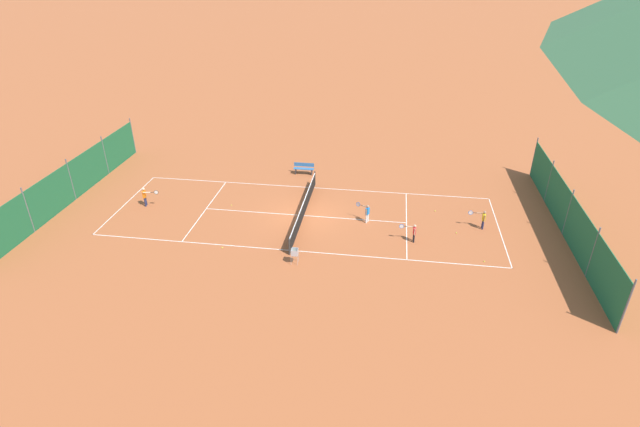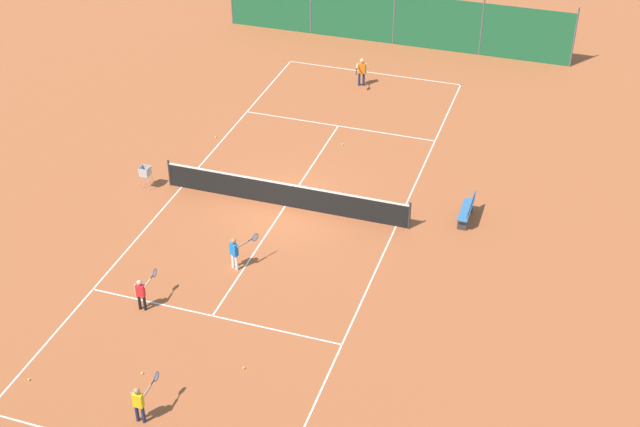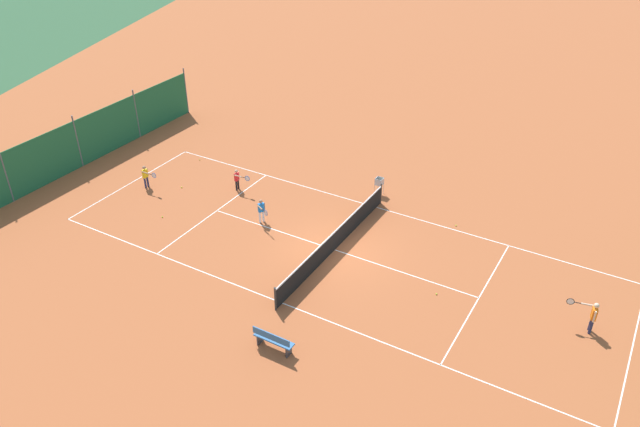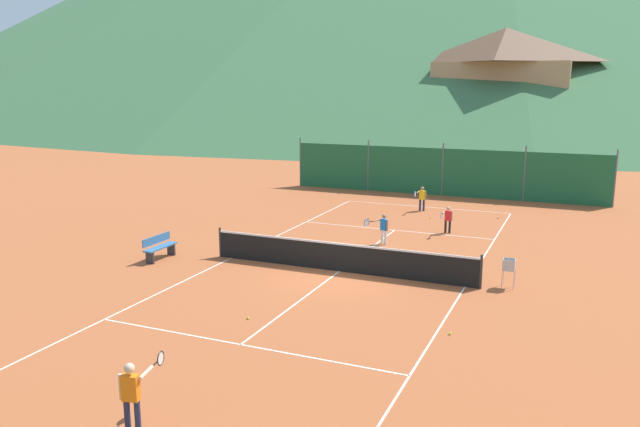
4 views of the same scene
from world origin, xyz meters
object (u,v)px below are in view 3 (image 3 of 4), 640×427
tennis_ball_by_net_left (182,187)px  courtside_bench (273,340)px  player_far_baseline (262,210)px  tennis_ball_alley_right (436,294)px  player_near_service (238,178)px  tennis_ball_by_net_right (456,226)px  tennis_ball_near_corner (162,217)px  ball_hopper (379,182)px  player_near_baseline (592,315)px  tennis_ball_far_corner (200,160)px  tennis_net (335,240)px  player_far_service (146,175)px

tennis_ball_by_net_left → courtside_bench: (-7.19, -10.42, 0.42)m
player_far_baseline → tennis_ball_alley_right: player_far_baseline is taller
player_near_service → courtside_bench: player_near_service is taller
tennis_ball_alley_right → tennis_ball_by_net_right: bearing=11.5°
tennis_ball_alley_right → tennis_ball_by_net_left: same height
tennis_ball_by_net_left → courtside_bench: bearing=-124.6°
player_near_service → tennis_ball_near_corner: 4.23m
tennis_ball_by_net_left → ball_hopper: ball_hopper is taller
tennis_ball_by_net_left → ball_hopper: bearing=-63.3°
player_near_baseline → tennis_ball_by_net_left: (0.68, 19.70, -0.73)m
player_far_baseline → tennis_ball_near_corner: bearing=115.3°
player_near_baseline → tennis_ball_by_net_right: bearing=56.8°
tennis_ball_by_net_right → tennis_ball_far_corner: bearing=92.9°
tennis_ball_by_net_right → courtside_bench: (-10.78, 2.76, 0.42)m
tennis_ball_alley_right → courtside_bench: courtside_bench is taller
tennis_net → tennis_ball_far_corner: tennis_net is taller
tennis_ball_far_corner → ball_hopper: 10.21m
player_far_service → ball_hopper: size_ratio=1.33×
player_near_baseline → player_far_service: bearing=90.4°
tennis_net → player_near_service: bearing=72.4°
player_near_service → player_near_baseline: bearing=-96.6°
tennis_ball_alley_right → tennis_net: bearing=82.5°
tennis_ball_by_net_right → tennis_ball_alley_right: bearing=-168.5°
player_near_baseline → tennis_ball_by_net_left: bearing=88.0°
tennis_ball_by_net_left → courtside_bench: 12.67m
player_near_baseline → player_near_service: bearing=83.4°
tennis_ball_by_net_right → player_far_service: bearing=106.7°
tennis_net → player_far_service: player_far_service is taller
tennis_ball_by_net_right → ball_hopper: ball_hopper is taller
tennis_net → tennis_ball_by_net_left: bearing=84.8°
tennis_ball_alley_right → tennis_ball_far_corner: size_ratio=1.00×
tennis_ball_alley_right → ball_hopper: bearing=42.0°
player_near_baseline → player_far_service: player_near_baseline is taller
player_near_service → ball_hopper: size_ratio=1.25×
tennis_ball_by_net_right → tennis_ball_near_corner: bearing=117.2°
player_far_baseline → tennis_ball_by_net_right: size_ratio=17.89×
tennis_ball_by_net_left → courtside_bench: size_ratio=0.04×
player_near_baseline → courtside_bench: player_near_baseline is taller
player_near_service → player_far_service: bearing=117.1°
tennis_net → ball_hopper: tennis_net is taller
tennis_ball_far_corner → tennis_ball_by_net_right: 14.41m
player_near_baseline → ball_hopper: bearing=64.6°
player_far_service → tennis_ball_alley_right: 15.77m
tennis_ball_alley_right → ball_hopper: ball_hopper is taller
player_near_baseline → courtside_bench: 11.34m
tennis_net → tennis_ball_near_corner: tennis_net is taller
player_far_service → tennis_ball_by_net_right: 15.37m
tennis_ball_near_corner → courtside_bench: (-4.57, -9.32, 0.42)m
player_near_service → tennis_ball_alley_right: size_ratio=16.91×
player_far_baseline → player_near_service: (1.90, 2.77, -0.04)m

